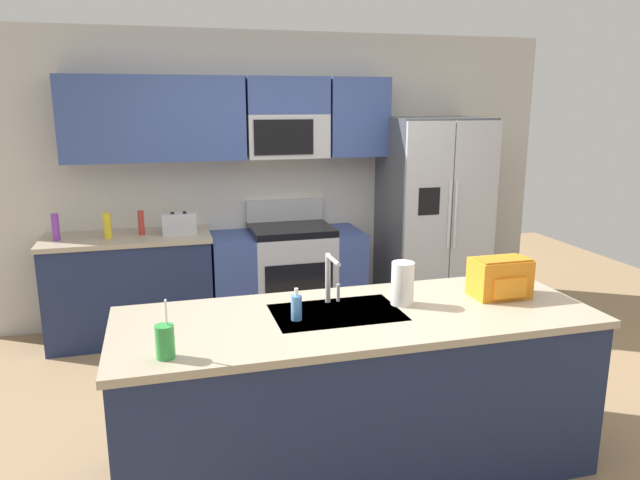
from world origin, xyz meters
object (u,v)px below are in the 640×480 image
Objects in this scene: soap_dispenser at (296,307)px; paper_towel_roll at (403,283)px; refrigerator at (433,217)px; drink_cup_green at (165,341)px; backpack at (500,277)px; range_oven at (288,275)px; toaster at (179,223)px; pepper_mill at (141,223)px; bottle_purple at (56,227)px; bottle_yellow at (107,226)px; sink_faucet at (330,275)px.

paper_towel_roll is at bearing 7.27° from soap_dispenser.
drink_cup_green is (-2.50, -2.51, 0.05)m from refrigerator.
soap_dispenser is 1.21m from backpack.
paper_towel_roll is 0.75× the size of backpack.
range_oven is 2.38m from soap_dispenser.
soap_dispenser is at bearing -101.10° from range_oven.
refrigerator reaches higher than toaster.
bottle_purple reaches higher than pepper_mill.
paper_towel_roll is (1.41, -2.20, 0.02)m from pepper_mill.
refrigerator is 9.03× the size of pepper_mill.
paper_towel_roll reaches higher than pepper_mill.
pepper_mill is at bearing 132.04° from backpack.
pepper_mill is 2.58m from drink_cup_green.
backpack is (1.21, 0.05, 0.05)m from soap_dispenser.
bottle_yellow is 0.66× the size of backpack.
sink_faucet is at bearing 163.07° from paper_towel_roll.
pepper_mill is at bearing 116.40° from sink_faucet.
pepper_mill is 0.66m from bottle_purple.
range_oven is 6.28× the size of bottle_purple.
toaster is 0.31m from pepper_mill.
pepper_mill is 0.95× the size of bottle_purple.
bottle_purple is (-0.66, -0.03, 0.01)m from pepper_mill.
bottle_yellow is at bearing -179.19° from toaster.
sink_faucet is (1.30, -2.03, 0.06)m from bottle_yellow.
range_oven is 4.25× the size of backpack.
range_oven is at bearing 78.90° from soap_dispenser.
bottle_purple is 0.68× the size of backpack.
bottle_yellow reaches higher than toaster.
bottle_purple is at bearing 133.67° from paper_towel_roll.
drink_cup_green reaches higher than bottle_purple.
backpack is at bearing -47.96° from pepper_mill.
toaster is 1.17× the size of paper_towel_roll.
refrigerator is 2.33m from toaster.
range_oven is at bearing 0.96° from bottle_purple.
sink_faucet reaches higher than paper_towel_roll.
bottle_yellow is 3.14m from backpack.
pepper_mill is at bearing 178.49° from refrigerator.
range_oven is 5.67× the size of paper_towel_roll.
bottle_purple is at bearing 129.48° from sink_faucet.
bottle_purple is at bearing -179.04° from range_oven.
refrigerator is 2.25m from backpack.
toaster is 2.28m from soap_dispenser.
sink_faucet reaches higher than toaster.
bottle_yellow is at bearing 99.13° from drink_cup_green.
backpack is (1.70, -2.18, 0.03)m from toaster.
range_oven is at bearing 2.30° from bottle_yellow.
range_oven reaches higher than toaster.
refrigerator is 2.64m from pepper_mill.
bottle_purple is 3.45m from backpack.
pepper_mill is 2.42m from soap_dispenser.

